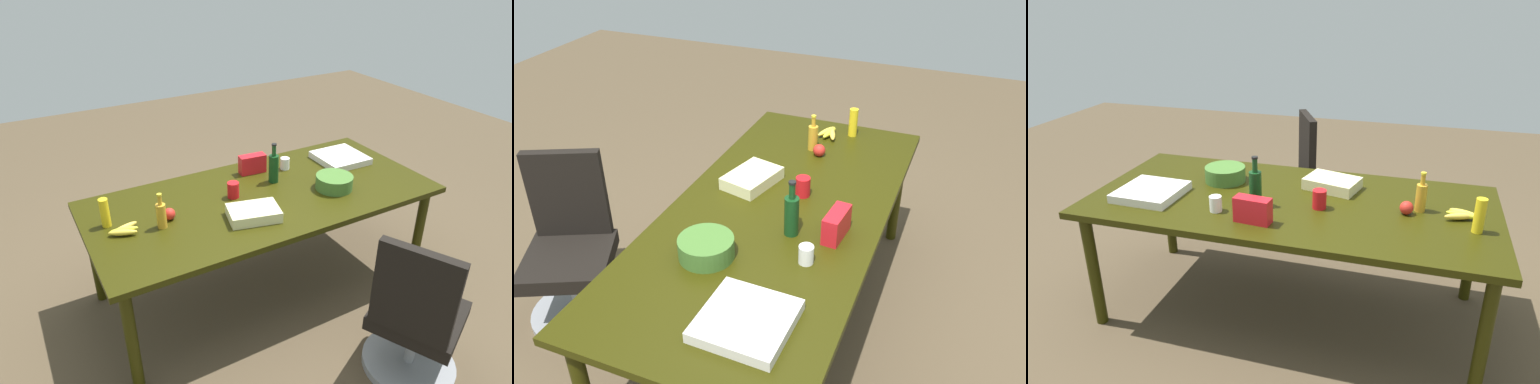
% 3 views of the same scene
% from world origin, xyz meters
% --- Properties ---
extents(ground_plane, '(10.00, 10.00, 0.00)m').
position_xyz_m(ground_plane, '(0.00, 0.00, 0.00)').
color(ground_plane, brown).
extents(conference_table, '(2.39, 1.10, 0.79)m').
position_xyz_m(conference_table, '(0.00, 0.00, 0.72)').
color(conference_table, '#2A2906').
rests_on(conference_table, ground).
extents(office_chair, '(0.64, 0.64, 1.00)m').
position_xyz_m(office_chair, '(0.34, -1.14, 0.38)').
color(office_chair, gray).
rests_on(office_chair, ground).
extents(dressing_bottle, '(0.07, 0.07, 0.23)m').
position_xyz_m(dressing_bottle, '(-0.74, -0.05, 0.88)').
color(dressing_bottle, gold).
rests_on(dressing_bottle, conference_table).
extents(chip_bag_red, '(0.21, 0.10, 0.14)m').
position_xyz_m(chip_bag_red, '(0.11, 0.35, 0.86)').
color(chip_bag_red, red).
rests_on(chip_bag_red, conference_table).
extents(salad_bowl, '(0.27, 0.27, 0.10)m').
position_xyz_m(salad_bowl, '(0.49, -0.16, 0.84)').
color(salad_bowl, '#406D2B').
rests_on(salad_bowl, conference_table).
extents(banana_bunch, '(0.20, 0.14, 0.04)m').
position_xyz_m(banana_bunch, '(-0.97, -0.01, 0.82)').
color(banana_bunch, yellow).
rests_on(banana_bunch, conference_table).
extents(mustard_bottle, '(0.06, 0.06, 0.19)m').
position_xyz_m(mustard_bottle, '(-1.03, 0.13, 0.88)').
color(mustard_bottle, yellow).
rests_on(mustard_bottle, conference_table).
extents(sheet_cake, '(0.36, 0.29, 0.07)m').
position_xyz_m(sheet_cake, '(-0.20, -0.24, 0.83)').
color(sheet_cake, beige).
rests_on(sheet_cake, conference_table).
extents(pizza_box, '(0.37, 0.37, 0.05)m').
position_xyz_m(pizza_box, '(0.82, 0.19, 0.82)').
color(pizza_box, silver).
rests_on(pizza_box, conference_table).
extents(apple_red, '(0.09, 0.09, 0.08)m').
position_xyz_m(apple_red, '(-0.67, 0.01, 0.83)').
color(apple_red, red).
rests_on(apple_red, conference_table).
extents(red_solo_cup, '(0.10, 0.10, 0.11)m').
position_xyz_m(red_solo_cup, '(-0.19, 0.07, 0.85)').
color(red_solo_cup, red).
rests_on(red_solo_cup, conference_table).
extents(wine_bottle, '(0.09, 0.09, 0.30)m').
position_xyz_m(wine_bottle, '(0.17, 0.14, 0.90)').
color(wine_bottle, '#113B18').
rests_on(wine_bottle, conference_table).
extents(paper_cup, '(0.08, 0.08, 0.09)m').
position_xyz_m(paper_cup, '(0.36, 0.28, 0.84)').
color(paper_cup, white).
rests_on(paper_cup, conference_table).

